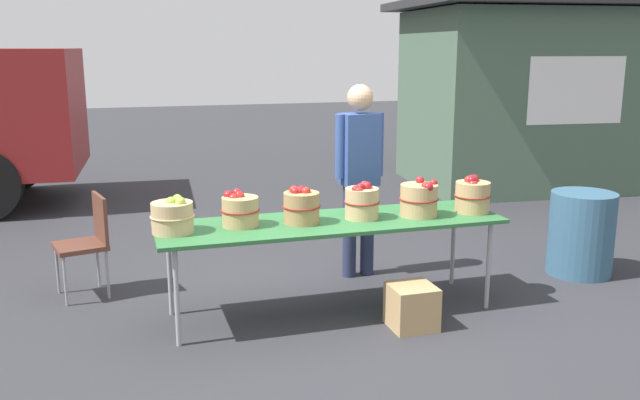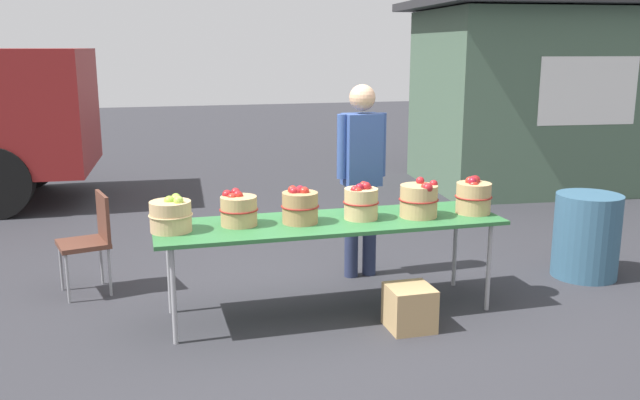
# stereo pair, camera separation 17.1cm
# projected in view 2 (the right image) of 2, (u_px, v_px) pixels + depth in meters

# --- Properties ---
(ground_plane) EXTENTS (40.00, 40.00, 0.00)m
(ground_plane) POSITION_uv_depth(u_px,v_px,m) (330.00, 311.00, 5.46)
(ground_plane) COLOR #2D2D33
(market_table) EXTENTS (2.70, 0.76, 0.75)m
(market_table) POSITION_uv_depth(u_px,v_px,m) (330.00, 225.00, 5.30)
(market_table) COLOR #2D6B38
(market_table) RESTS_ON ground
(apple_basket_green_0) EXTENTS (0.32, 0.32, 0.27)m
(apple_basket_green_0) POSITION_uv_depth(u_px,v_px,m) (171.00, 215.00, 4.97)
(apple_basket_green_0) COLOR tan
(apple_basket_green_0) RESTS_ON market_table
(apple_basket_red_0) EXTENTS (0.30, 0.30, 0.28)m
(apple_basket_red_0) POSITION_uv_depth(u_px,v_px,m) (238.00, 209.00, 5.14)
(apple_basket_red_0) COLOR tan
(apple_basket_red_0) RESTS_ON market_table
(apple_basket_red_1) EXTENTS (0.29, 0.29, 0.29)m
(apple_basket_red_1) POSITION_uv_depth(u_px,v_px,m) (300.00, 206.00, 5.21)
(apple_basket_red_1) COLOR #A87F51
(apple_basket_red_1) RESTS_ON market_table
(apple_basket_red_2) EXTENTS (0.28, 0.28, 0.30)m
(apple_basket_red_2) POSITION_uv_depth(u_px,v_px,m) (361.00, 202.00, 5.33)
(apple_basket_red_2) COLOR tan
(apple_basket_red_2) RESTS_ON market_table
(apple_basket_red_3) EXTENTS (0.32, 0.32, 0.31)m
(apple_basket_red_3) POSITION_uv_depth(u_px,v_px,m) (419.00, 200.00, 5.39)
(apple_basket_red_3) COLOR tan
(apple_basket_red_3) RESTS_ON market_table
(apple_basket_red_4) EXTENTS (0.30, 0.30, 0.30)m
(apple_basket_red_4) POSITION_uv_depth(u_px,v_px,m) (473.00, 196.00, 5.51)
(apple_basket_red_4) COLOR tan
(apple_basket_red_4) RESTS_ON market_table
(vendor_adult) EXTENTS (0.46, 0.25, 1.75)m
(vendor_adult) POSITION_uv_depth(u_px,v_px,m) (361.00, 166.00, 6.09)
(vendor_adult) COLOR #262D4C
(vendor_adult) RESTS_ON ground
(food_kiosk) EXTENTS (3.76, 3.22, 2.74)m
(food_kiosk) POSITION_uv_depth(u_px,v_px,m) (530.00, 94.00, 10.15)
(food_kiosk) COLOR #47604C
(food_kiosk) RESTS_ON ground
(folding_chair) EXTENTS (0.48, 0.48, 0.86)m
(folding_chair) POSITION_uv_depth(u_px,v_px,m) (91.00, 235.00, 5.78)
(folding_chair) COLOR brown
(folding_chair) RESTS_ON ground
(trash_barrel) EXTENTS (0.59, 0.59, 0.77)m
(trash_barrel) POSITION_uv_depth(u_px,v_px,m) (586.00, 236.00, 6.22)
(trash_barrel) COLOR #335972
(trash_barrel) RESTS_ON ground
(produce_crate) EXTENTS (0.33, 0.33, 0.33)m
(produce_crate) POSITION_uv_depth(u_px,v_px,m) (410.00, 308.00, 5.09)
(produce_crate) COLOR tan
(produce_crate) RESTS_ON ground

